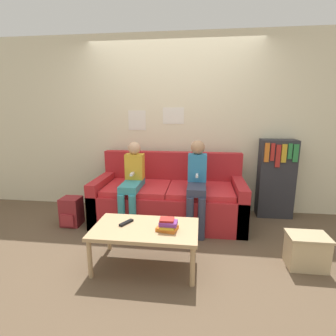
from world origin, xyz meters
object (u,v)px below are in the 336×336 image
person_left (132,180)px  bookshelf (276,178)px  couch (169,199)px  storage_box (307,251)px  backpack (71,212)px  tv_remote (126,223)px  coffee_table (145,231)px  person_right (197,180)px

person_left → bookshelf: bookshelf is taller
couch → person_left: (-0.46, -0.22, 0.32)m
storage_box → backpack: (-2.76, 0.63, 0.02)m
backpack → couch: bearing=13.8°
bookshelf → backpack: bearing=-166.4°
couch → bookshelf: (1.50, 0.36, 0.26)m
tv_remote → backpack: bearing=171.0°
tv_remote → backpack: (-0.98, 0.75, -0.23)m
coffee_table → person_right: size_ratio=0.89×
tv_remote → person_right: bearing=80.0°
coffee_table → storage_box: coffee_table is taller
bookshelf → person_right: bearing=-153.2°
person_left → storage_box: 2.12m
person_right → backpack: bearing=-176.3°
coffee_table → tv_remote: bearing=164.7°
person_left → tv_remote: person_left is taller
coffee_table → bookshelf: (1.60, 1.48, 0.20)m
person_left → person_right: 0.84m
person_right → storage_box: (1.10, -0.74, -0.48)m
couch → bookshelf: size_ratio=1.79×
coffee_table → person_left: person_left is taller
person_right → storage_box: bearing=-34.0°
person_right → backpack: size_ratio=2.99×
person_left → tv_remote: 0.89m
tv_remote → backpack: tv_remote is taller
bookshelf → storage_box: bearing=-90.9°
bookshelf → storage_box: 1.37m
storage_box → backpack: size_ratio=1.00×
couch → backpack: couch is taller
person_left → backpack: (-0.83, -0.10, -0.44)m
couch → person_left: bearing=-154.7°
coffee_table → storage_box: bearing=6.4°
backpack → person_right: bearing=3.7°
coffee_table → person_left: 1.01m
coffee_table → person_right: person_right is taller
tv_remote → bookshelf: bookshelf is taller
couch → person_right: size_ratio=1.76×
person_right → bookshelf: (1.12, 0.57, -0.09)m
coffee_table → person_right: bearing=62.6°
coffee_table → bookshelf: size_ratio=0.91×
couch → coffee_table: bearing=-95.0°
couch → tv_remote: bearing=-105.8°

